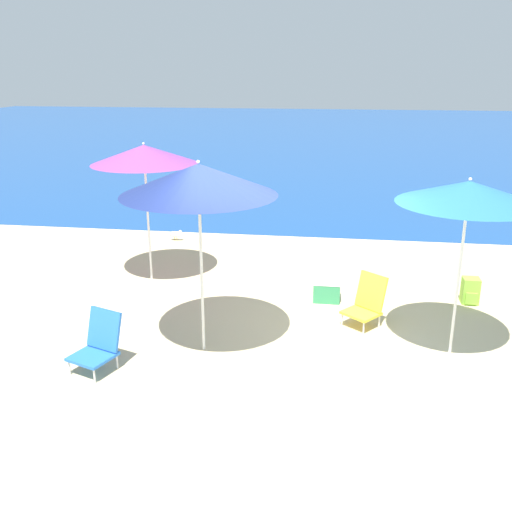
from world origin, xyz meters
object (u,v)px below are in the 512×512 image
beach_chair_blue (98,343)px  backpack_lime (470,291)px  beach_umbrella_purple (144,155)px  seagull (176,234)px  cooler_box (327,289)px  beach_umbrella_blue (469,193)px  beach_umbrella_navy (199,180)px  beach_chair_yellow (366,302)px

beach_chair_blue → backpack_lime: size_ratio=1.74×
beach_umbrella_purple → seagull: beach_umbrella_purple is taller
beach_chair_blue → cooler_box: beach_chair_blue is taller
beach_umbrella_purple → beach_umbrella_blue: beach_umbrella_purple is taller
beach_umbrella_blue → beach_chair_blue: bearing=-167.0°
beach_umbrella_purple → cooler_box: size_ratio=5.53×
beach_umbrella_blue → seagull: size_ratio=8.43×
beach_umbrella_blue → backpack_lime: 2.63m
beach_umbrella_purple → beach_umbrella_navy: (1.49, -2.40, 0.08)m
beach_umbrella_navy → backpack_lime: (3.73, 2.08, -2.02)m
beach_umbrella_purple → backpack_lime: 5.58m
beach_umbrella_purple → seagull: bearing=95.3°
beach_chair_blue → seagull: beach_chair_blue is taller
beach_umbrella_purple → cooler_box: bearing=-10.2°
beach_umbrella_purple → beach_umbrella_navy: 2.83m
beach_chair_yellow → cooler_box: size_ratio=1.73×
beach_umbrella_blue → backpack_lime: size_ratio=5.59×
beach_umbrella_navy → cooler_box: 3.15m
beach_chair_blue → cooler_box: (2.67, 2.51, -0.15)m
beach_umbrella_blue → cooler_box: 2.92m
beach_umbrella_navy → seagull: (-1.70, 4.70, -2.08)m
backpack_lime → cooler_box: backpack_lime is taller
backpack_lime → beach_umbrella_purple: bearing=176.5°
beach_umbrella_blue → beach_chair_blue: size_ratio=3.21×
beach_chair_blue → beach_umbrella_blue: bearing=33.5°
cooler_box → beach_umbrella_blue: bearing=-43.3°
beach_umbrella_navy → backpack_lime: bearing=29.2°
backpack_lime → beach_umbrella_navy: bearing=-150.8°
beach_umbrella_purple → seagull: size_ratio=8.69×
beach_chair_yellow → backpack_lime: (1.63, 1.02, -0.15)m
backpack_lime → seagull: size_ratio=1.51×
backpack_lime → cooler_box: size_ratio=0.96×
beach_umbrella_navy → beach_chair_blue: (-1.14, -0.65, -1.89)m
beach_umbrella_blue → cooler_box: bearing=136.7°
beach_umbrella_navy → beach_chair_blue: bearing=-150.3°
beach_umbrella_purple → cooler_box: (3.02, -0.54, -1.95)m
beach_umbrella_blue → beach_chair_blue: beach_umbrella_blue is taller
beach_umbrella_purple → beach_chair_blue: size_ratio=3.30×
beach_umbrella_navy → cooler_box: beach_umbrella_navy is taller
cooler_box → seagull: 4.30m
beach_chair_yellow → seagull: (-3.80, 3.64, -0.21)m
beach_umbrella_blue → beach_umbrella_navy: size_ratio=0.92×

